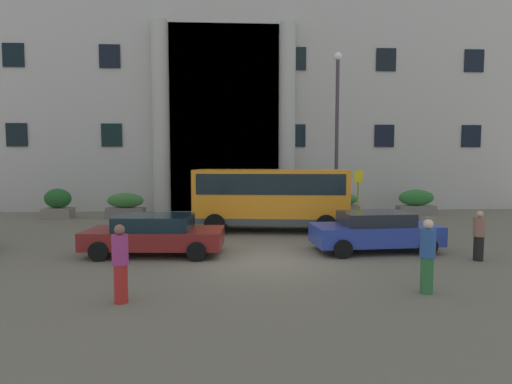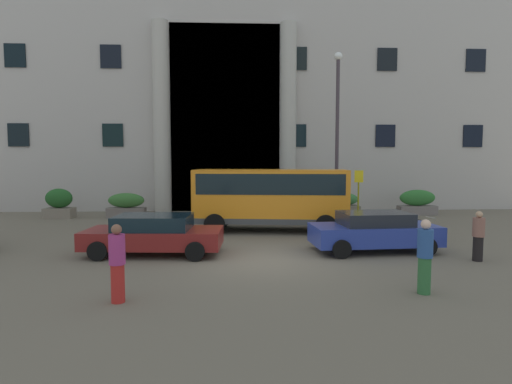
{
  "view_description": "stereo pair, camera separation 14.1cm",
  "coord_description": "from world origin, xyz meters",
  "views": [
    {
      "loc": [
        -0.96,
        -12.87,
        3.17
      ],
      "look_at": [
        0.03,
        6.49,
        1.68
      ],
      "focal_mm": 29.09,
      "sensor_mm": 36.0,
      "label": 1
    },
    {
      "loc": [
        -0.82,
        -12.88,
        3.17
      ],
      "look_at": [
        0.03,
        6.49,
        1.68
      ],
      "focal_mm": 29.09,
      "sensor_mm": 36.0,
      "label": 2
    }
  ],
  "objects": [
    {
      "name": "office_building_facade",
      "position": [
        -0.01,
        17.47,
        10.67
      ],
      "size": [
        35.22,
        9.75,
        21.37
      ],
      "color": "#AFA8A2",
      "rests_on": "ground_plane"
    },
    {
      "name": "pedestrian_woman_with_bag",
      "position": [
        3.6,
        -3.4,
        0.9
      ],
      "size": [
        0.36,
        0.36,
        1.78
      ],
      "rotation": [
        0.0,
        0.0,
        2.69
      ],
      "color": "#2D6535",
      "rests_on": "ground_plane"
    },
    {
      "name": "parked_sedan_second",
      "position": [
        3.91,
        1.17,
        0.72
      ],
      "size": [
        4.43,
        2.26,
        1.38
      ],
      "rotation": [
        0.0,
        0.0,
        0.07
      ],
      "color": "#273A97",
      "rests_on": "ground_plane"
    },
    {
      "name": "hedge_planter_entrance_left",
      "position": [
        5.23,
        10.27,
        0.63
      ],
      "size": [
        1.6,
        0.96,
        1.32
      ],
      "color": "#6C6557",
      "rests_on": "ground_plane"
    },
    {
      "name": "lamppost_plaza_centre",
      "position": [
        4.19,
        7.96,
        4.9
      ],
      "size": [
        0.4,
        0.4,
        8.53
      ],
      "color": "#3C323A",
      "rests_on": "ground_plane"
    },
    {
      "name": "pedestrian_woman_dark_dress",
      "position": [
        -3.51,
        -3.69,
        0.89
      ],
      "size": [
        0.36,
        0.36,
        1.76
      ],
      "rotation": [
        0.0,
        0.0,
        5.69
      ],
      "color": "#B12520",
      "rests_on": "ground_plane"
    },
    {
      "name": "parked_hatchback_near",
      "position": [
        -3.66,
        1.07,
        0.69
      ],
      "size": [
        4.64,
        2.3,
        1.33
      ],
      "rotation": [
        0.0,
        0.0,
        -0.06
      ],
      "color": "maroon",
      "rests_on": "ground_plane"
    },
    {
      "name": "hedge_planter_east",
      "position": [
        9.6,
        10.65,
        0.71
      ],
      "size": [
        2.18,
        0.73,
        1.46
      ],
      "color": "slate",
      "rests_on": "ground_plane"
    },
    {
      "name": "scooter_by_planter",
      "position": [
        6.26,
        3.09,
        0.46
      ],
      "size": [
        2.04,
        0.78,
        0.89
      ],
      "rotation": [
        0.0,
        0.0,
        0.27
      ],
      "color": "black",
      "rests_on": "ground_plane"
    },
    {
      "name": "hedge_planter_west",
      "position": [
        -6.99,
        10.14,
        0.66
      ],
      "size": [
        2.06,
        0.71,
        1.37
      ],
      "color": "#6A605B",
      "rests_on": "ground_plane"
    },
    {
      "name": "pedestrian_child_trailing",
      "position": [
        6.74,
        -0.32,
        0.79
      ],
      "size": [
        0.36,
        0.36,
        1.58
      ],
      "rotation": [
        0.0,
        0.0,
        5.95
      ],
      "color": "black",
      "rests_on": "ground_plane"
    },
    {
      "name": "orange_minibus",
      "position": [
        0.65,
        5.5,
        1.64
      ],
      "size": [
        6.92,
        3.11,
        2.75
      ],
      "rotation": [
        0.0,
        0.0,
        -0.11
      ],
      "color": "orange",
      "rests_on": "ground_plane"
    },
    {
      "name": "hedge_planter_far_west",
      "position": [
        -10.65,
        10.2,
        0.78
      ],
      "size": [
        1.51,
        0.93,
        1.62
      ],
      "color": "gray",
      "rests_on": "ground_plane"
    },
    {
      "name": "bus_stop_sign",
      "position": [
        5.22,
        7.59,
        1.65
      ],
      "size": [
        0.44,
        0.08,
        2.66
      ],
      "color": "#9B9913",
      "rests_on": "ground_plane"
    },
    {
      "name": "ground_plane",
      "position": [
        0.0,
        0.0,
        -0.06
      ],
      "size": [
        80.0,
        64.0,
        0.12
      ],
      "primitive_type": "cube",
      "color": "#685E4F"
    },
    {
      "name": "hedge_planter_entrance_right",
      "position": [
        0.16,
        10.19,
        0.75
      ],
      "size": [
        1.89,
        0.93,
        1.55
      ],
      "color": "slate",
      "rests_on": "ground_plane"
    }
  ]
}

